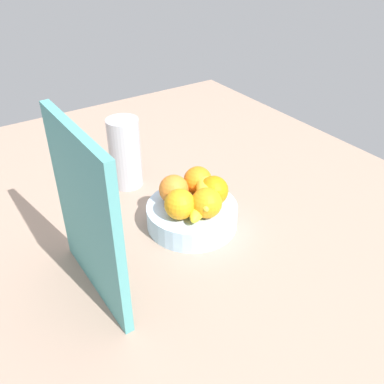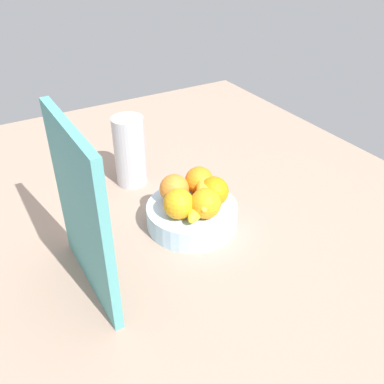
% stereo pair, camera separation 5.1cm
% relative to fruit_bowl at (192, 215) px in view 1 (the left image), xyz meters
% --- Properties ---
extents(ground_plane, '(1.80, 1.40, 0.03)m').
position_rel_fruit_bowl_xyz_m(ground_plane, '(-0.04, 0.02, -0.04)').
color(ground_plane, gray).
extents(fruit_bowl, '(0.22, 0.22, 0.06)m').
position_rel_fruit_bowl_xyz_m(fruit_bowl, '(0.00, 0.00, 0.00)').
color(fruit_bowl, '#AEC9E4').
rests_on(fruit_bowl, ground_plane).
extents(orange_front_left, '(0.07, 0.07, 0.07)m').
position_rel_fruit_bowl_xyz_m(orange_front_left, '(0.04, 0.03, 0.06)').
color(orange_front_left, orange).
rests_on(orange_front_left, fruit_bowl).
extents(orange_front_right, '(0.07, 0.07, 0.07)m').
position_rel_fruit_bowl_xyz_m(orange_front_right, '(-0.02, 0.05, 0.06)').
color(orange_front_right, orange).
rests_on(orange_front_right, fruit_bowl).
extents(orange_center, '(0.07, 0.07, 0.07)m').
position_rel_fruit_bowl_xyz_m(orange_center, '(-0.05, -0.01, 0.06)').
color(orange_center, orange).
rests_on(orange_center, fruit_bowl).
extents(orange_back_left, '(0.07, 0.07, 0.07)m').
position_rel_fruit_bowl_xyz_m(orange_back_left, '(-0.02, -0.05, 0.06)').
color(orange_back_left, orange).
rests_on(orange_back_left, fruit_bowl).
extents(orange_back_right, '(0.07, 0.07, 0.07)m').
position_rel_fruit_bowl_xyz_m(orange_back_right, '(0.04, -0.04, 0.06)').
color(orange_back_right, orange).
rests_on(orange_back_right, fruit_bowl).
extents(banana_bunch, '(0.16, 0.15, 0.06)m').
position_rel_fruit_bowl_xyz_m(banana_bunch, '(-0.02, -0.02, 0.06)').
color(banana_bunch, yellow).
rests_on(banana_bunch, fruit_bowl).
extents(cutting_board, '(0.28, 0.02, 0.36)m').
position_rel_fruit_bowl_xyz_m(cutting_board, '(-0.07, 0.28, 0.15)').
color(cutting_board, teal).
rests_on(cutting_board, ground_plane).
extents(thermos_tumbler, '(0.09, 0.09, 0.20)m').
position_rel_fruit_bowl_xyz_m(thermos_tumbler, '(0.26, 0.05, 0.07)').
color(thermos_tumbler, '#B1B0B7').
rests_on(thermos_tumbler, ground_plane).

